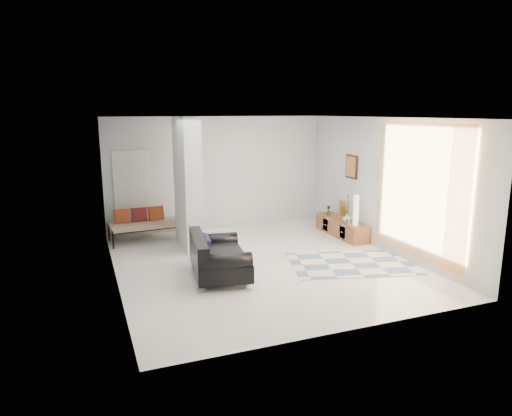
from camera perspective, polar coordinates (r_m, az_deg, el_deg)
name	(u,v)px	position (r m, az deg, el deg)	size (l,w,h in m)	color
floor	(263,263)	(8.98, 0.92, -6.95)	(6.00, 6.00, 0.00)	silver
ceiling	(264,118)	(8.50, 0.99, 11.21)	(6.00, 6.00, 0.00)	white
wall_back	(218,173)	(11.43, -4.76, 4.33)	(6.00, 6.00, 0.00)	silver
wall_front	(351,231)	(6.03, 11.82, -2.84)	(6.00, 6.00, 0.00)	silver
wall_left	(112,204)	(8.02, -17.54, 0.53)	(6.00, 6.00, 0.00)	silver
wall_right	(384,185)	(9.99, 15.74, 2.81)	(6.00, 6.00, 0.00)	silver
partition_column	(187,184)	(9.82, -8.58, 2.97)	(0.35, 1.20, 2.80)	silver
hallway_door	(133,194)	(11.05, -15.16, 1.69)	(0.85, 0.06, 2.04)	silver
curtain	(419,191)	(9.05, 19.70, 1.96)	(2.55, 2.55, 0.00)	#EE9F3E
wall_art	(352,167)	(10.93, 11.86, 5.08)	(0.04, 0.45, 0.55)	black
media_console	(342,227)	(11.08, 10.66, -2.38)	(0.45, 1.75, 0.80)	brown
loveseat	(216,257)	(8.24, -5.03, -6.17)	(1.14, 1.70, 0.76)	silver
daybed	(146,223)	(10.72, -13.58, -1.82)	(1.72, 0.81, 0.77)	black
area_rug	(352,263)	(9.16, 11.86, -6.80)	(2.36, 1.57, 0.01)	beige
cylinder_lamp	(356,210)	(10.46, 12.40, -0.27)	(0.13, 0.13, 0.69)	white
bronze_figurine	(329,210)	(11.45, 9.06, -0.29)	(0.11, 0.11, 0.22)	#332316
vase	(347,218)	(10.74, 11.32, -1.21)	(0.20, 0.20, 0.21)	silver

